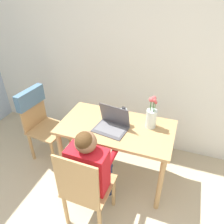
{
  "coord_description": "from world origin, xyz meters",
  "views": [
    {
      "loc": [
        0.5,
        -0.19,
        2.04
      ],
      "look_at": [
        -0.1,
        1.47,
        0.9
      ],
      "focal_mm": 35.0,
      "sensor_mm": 36.0,
      "label": 1
    }
  ],
  "objects_px": {
    "person_seated": "(90,165)",
    "laptop": "(112,123)",
    "flower_vase": "(151,116)",
    "chair_spare": "(38,114)",
    "water_bottle": "(123,116)",
    "chair_occupied": "(85,189)"
  },
  "relations": [
    {
      "from": "person_seated",
      "to": "flower_vase",
      "type": "relative_size",
      "value": 3.04
    },
    {
      "from": "chair_occupied",
      "to": "person_seated",
      "type": "xyz_separation_m",
      "value": [
        0.0,
        0.12,
        0.18
      ]
    },
    {
      "from": "chair_occupied",
      "to": "laptop",
      "type": "relative_size",
      "value": 2.59
    },
    {
      "from": "chair_spare",
      "to": "person_seated",
      "type": "relative_size",
      "value": 0.89
    },
    {
      "from": "person_seated",
      "to": "water_bottle",
      "type": "relative_size",
      "value": 5.17
    },
    {
      "from": "water_bottle",
      "to": "laptop",
      "type": "bearing_deg",
      "value": -129.2
    },
    {
      "from": "flower_vase",
      "to": "water_bottle",
      "type": "distance_m",
      "value": 0.28
    },
    {
      "from": "laptop",
      "to": "water_bottle",
      "type": "bearing_deg",
      "value": 59.21
    },
    {
      "from": "chair_occupied",
      "to": "water_bottle",
      "type": "distance_m",
      "value": 0.77
    },
    {
      "from": "chair_occupied",
      "to": "flower_vase",
      "type": "height_order",
      "value": "flower_vase"
    },
    {
      "from": "flower_vase",
      "to": "water_bottle",
      "type": "bearing_deg",
      "value": -169.14
    },
    {
      "from": "chair_spare",
      "to": "water_bottle",
      "type": "xyz_separation_m",
      "value": [
        1.07,
        -0.0,
        0.21
      ]
    },
    {
      "from": "chair_spare",
      "to": "laptop",
      "type": "xyz_separation_m",
      "value": [
        0.98,
        -0.1,
        0.17
      ]
    },
    {
      "from": "person_seated",
      "to": "flower_vase",
      "type": "height_order",
      "value": "flower_vase"
    },
    {
      "from": "flower_vase",
      "to": "chair_spare",
      "type": "bearing_deg",
      "value": -177.84
    },
    {
      "from": "chair_occupied",
      "to": "flower_vase",
      "type": "bearing_deg",
      "value": -117.1
    },
    {
      "from": "chair_occupied",
      "to": "water_bottle",
      "type": "relative_size",
      "value": 4.53
    },
    {
      "from": "person_seated",
      "to": "laptop",
      "type": "xyz_separation_m",
      "value": [
        0.04,
        0.45,
        0.14
      ]
    },
    {
      "from": "chair_spare",
      "to": "laptop",
      "type": "height_order",
      "value": "laptop"
    },
    {
      "from": "chair_spare",
      "to": "laptop",
      "type": "relative_size",
      "value": 2.61
    },
    {
      "from": "person_seated",
      "to": "water_bottle",
      "type": "bearing_deg",
      "value": -100.86
    },
    {
      "from": "laptop",
      "to": "flower_vase",
      "type": "height_order",
      "value": "flower_vase"
    }
  ]
}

